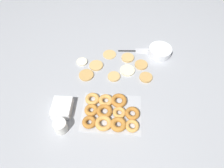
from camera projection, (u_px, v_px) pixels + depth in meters
ground_plane at (111, 79)px, 1.43m from camera, size 3.00×3.00×0.00m
pancake_0 at (146, 77)px, 1.43m from camera, size 0.09×0.09×0.02m
pancake_1 at (114, 76)px, 1.44m from camera, size 0.09×0.09×0.01m
pancake_2 at (110, 54)px, 1.57m from camera, size 0.10×0.10×0.01m
pancake_3 at (82, 62)px, 1.52m from camera, size 0.08×0.08×0.01m
pancake_4 at (96, 65)px, 1.50m from camera, size 0.10×0.10×0.01m
pancake_5 at (128, 58)px, 1.55m from camera, size 0.10×0.10×0.01m
pancake_6 at (86, 75)px, 1.44m from camera, size 0.11×0.11×0.01m
pancake_7 at (127, 70)px, 1.47m from camera, size 0.11×0.11×0.01m
pancake_8 at (141, 65)px, 1.50m from camera, size 0.10×0.10×0.01m
donut_tray at (110, 112)px, 1.25m from camera, size 0.38×0.28×0.04m
batter_bowl at (160, 51)px, 1.56m from camera, size 0.18×0.18×0.06m
container_stack at (62, 108)px, 1.26m from camera, size 0.12×0.14×0.06m
paper_cup at (61, 126)px, 1.17m from camera, size 0.08×0.08×0.08m
spatula at (139, 51)px, 1.60m from camera, size 0.26×0.07×0.01m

